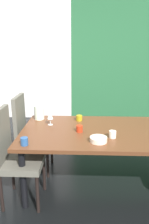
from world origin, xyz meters
TOP-DOWN VIEW (x-y plane):
  - ground_plane at (0.00, 0.00)m, footprint 5.22×5.38m
  - back_panel_interior at (-1.25, 2.64)m, footprint 2.72×0.10m
  - garden_window_panel at (1.36, 2.64)m, footprint 2.50×0.10m
  - dining_table at (0.71, -0.08)m, footprint 2.06×1.08m
  - chair_left_far at (-0.34, 0.24)m, footprint 0.45×0.44m
  - chair_left_near at (-0.34, -0.41)m, footprint 0.45×0.44m
  - wine_glass_center at (-0.01, 0.08)m, footprint 0.08×0.08m
  - serving_bowl_rear at (0.56, -0.41)m, footprint 0.18×0.18m
  - cup_south at (0.36, -0.14)m, footprint 0.07×0.07m
  - cup_near_window at (-0.18, -0.52)m, footprint 0.08×0.08m
  - cup_east at (0.35, 0.26)m, footprint 0.08×0.08m
  - cup_left at (0.72, -0.30)m, footprint 0.07×0.07m
  - pitcher_near_shelf at (-0.19, 0.30)m, footprint 0.15×0.13m

SIDE VIEW (x-z plane):
  - ground_plane at x=0.00m, z-range -0.02..0.00m
  - chair_left_far at x=-0.34m, z-range 0.05..1.12m
  - chair_left_near at x=-0.34m, z-range 0.05..1.12m
  - dining_table at x=0.71m, z-range 0.30..1.03m
  - serving_bowl_rear at x=0.56m, z-range 0.73..0.78m
  - cup_east at x=0.35m, z-range 0.73..0.81m
  - cup_south at x=0.36m, z-range 0.73..0.81m
  - cup_left at x=0.72m, z-range 0.73..0.81m
  - cup_near_window at x=-0.18m, z-range 0.73..0.81m
  - pitcher_near_shelf at x=-0.19m, z-range 0.74..0.92m
  - wine_glass_center at x=-0.01m, z-range 0.77..0.93m
  - back_panel_interior at x=-1.25m, z-range 0.00..2.88m
  - garden_window_panel at x=1.36m, z-range 0.00..2.88m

